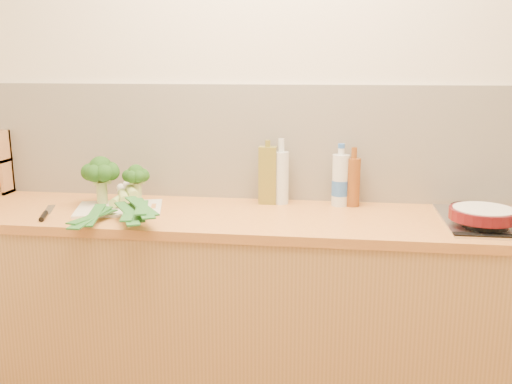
% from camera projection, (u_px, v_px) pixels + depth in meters
% --- Properties ---
extents(room_shell, '(3.50, 3.50, 3.50)m').
position_uv_depth(room_shell, '(274.00, 143.00, 2.67)').
color(room_shell, beige).
rests_on(room_shell, ground).
extents(counter, '(3.20, 0.62, 0.90)m').
position_uv_depth(counter, '(266.00, 311.00, 2.55)').
color(counter, tan).
rests_on(counter, ground).
extents(chopping_board, '(0.43, 0.36, 0.01)m').
position_uv_depth(chopping_board, '(119.00, 208.00, 2.53)').
color(chopping_board, beige).
rests_on(chopping_board, counter).
extents(broccoli_left, '(0.17, 0.17, 0.22)m').
position_uv_depth(broccoli_left, '(101.00, 172.00, 2.56)').
color(broccoli_left, '#95A761').
rests_on(broccoli_left, chopping_board).
extents(broccoli_right, '(0.12, 0.12, 0.18)m').
position_uv_depth(broccoli_right, '(136.00, 176.00, 2.59)').
color(broccoli_right, '#95A761').
rests_on(broccoli_right, chopping_board).
extents(leek_front, '(0.10, 0.64, 0.04)m').
position_uv_depth(leek_front, '(112.00, 205.00, 2.48)').
color(leek_front, white).
rests_on(leek_front, chopping_board).
extents(leek_mid, '(0.33, 0.65, 0.04)m').
position_uv_depth(leek_mid, '(125.00, 200.00, 2.48)').
color(leek_mid, white).
rests_on(leek_mid, chopping_board).
extents(leek_back, '(0.35, 0.61, 0.04)m').
position_uv_depth(leek_back, '(134.00, 196.00, 2.48)').
color(leek_back, white).
rests_on(leek_back, chopping_board).
extents(chefs_knife, '(0.12, 0.28, 0.02)m').
position_uv_depth(chefs_knife, '(45.00, 214.00, 2.42)').
color(chefs_knife, silver).
rests_on(chefs_knife, counter).
extents(skillet, '(0.37, 0.26, 0.04)m').
position_uv_depth(skillet, '(484.00, 214.00, 2.22)').
color(skillet, '#500D12').
rests_on(skillet, gas_hob).
extents(oil_tin, '(0.08, 0.05, 0.30)m').
position_uv_depth(oil_tin, '(268.00, 175.00, 2.61)').
color(oil_tin, olive).
rests_on(oil_tin, counter).
extents(glass_bottle, '(0.07, 0.07, 0.30)m').
position_uv_depth(glass_bottle, '(281.00, 177.00, 2.62)').
color(glass_bottle, silver).
rests_on(glass_bottle, counter).
extents(amber_bottle, '(0.06, 0.06, 0.27)m').
position_uv_depth(amber_bottle, '(353.00, 181.00, 2.57)').
color(amber_bottle, brown).
rests_on(amber_bottle, counter).
extents(water_bottle, '(0.08, 0.08, 0.26)m').
position_uv_depth(water_bottle, '(340.00, 182.00, 2.58)').
color(water_bottle, silver).
rests_on(water_bottle, counter).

